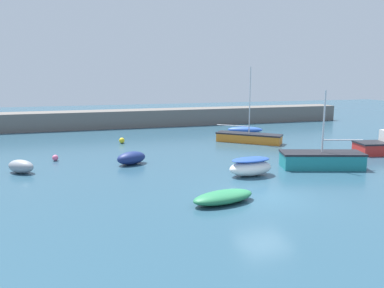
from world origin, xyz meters
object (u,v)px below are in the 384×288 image
open_tender_yellow (245,130)px  mooring_buoy_pink (55,158)px  dinghy_near_pier (131,158)px  rowboat_with_red_cover (251,167)px  rowboat_blue_near (223,197)px  fishing_dinghy_green (21,166)px  sailboat_short_mast (321,160)px  sailboat_tall_mast (249,138)px  mooring_buoy_yellow (122,141)px

open_tender_yellow → mooring_buoy_pink: open_tender_yellow is taller
dinghy_near_pier → rowboat_with_red_cover: rowboat_with_red_cover is taller
rowboat_with_red_cover → rowboat_blue_near: bearing=-134.2°
fishing_dinghy_green → mooring_buoy_pink: size_ratio=4.83×
sailboat_short_mast → open_tender_yellow: (1.71, 14.89, -0.22)m
open_tender_yellow → fishing_dinghy_green: fishing_dinghy_green is taller
mooring_buoy_pink → sailboat_tall_mast: bearing=9.4°
mooring_buoy_pink → mooring_buoy_yellow: (5.12, 5.42, 0.04)m
rowboat_blue_near → mooring_buoy_yellow: (-2.63, 16.79, -0.04)m
sailboat_tall_mast → mooring_buoy_yellow: sailboat_tall_mast is taller
mooring_buoy_pink → mooring_buoy_yellow: mooring_buoy_yellow is taller
sailboat_short_mast → open_tender_yellow: bearing=-79.2°
dinghy_near_pier → mooring_buoy_pink: size_ratio=5.69×
fishing_dinghy_green → rowboat_blue_near: bearing=179.9°
rowboat_with_red_cover → mooring_buoy_pink: (-11.03, 7.39, -0.33)m
dinghy_near_pier → open_tender_yellow: size_ratio=0.62×
dinghy_near_pier → mooring_buoy_yellow: 7.97m
dinghy_near_pier → open_tender_yellow: 16.67m
rowboat_blue_near → fishing_dinghy_green: (-9.52, 8.53, 0.11)m
rowboat_blue_near → rowboat_with_red_cover: 5.15m
dinghy_near_pier → fishing_dinghy_green: (-6.60, -0.30, -0.02)m
rowboat_with_red_cover → dinghy_near_pier: bearing=137.3°
sailboat_tall_mast → mooring_buoy_yellow: 10.95m
mooring_buoy_yellow → open_tender_yellow: bearing=11.0°
sailboat_short_mast → fishing_dinghy_green: bearing=4.3°
open_tender_yellow → rowboat_with_red_cover: (-6.80, -15.30, 0.23)m
sailboat_short_mast → dinghy_near_pier: 12.14m
mooring_buoy_pink → rowboat_with_red_cover: bearing=-33.8°
open_tender_yellow → rowboat_with_red_cover: 16.74m
sailboat_short_mast → mooring_buoy_pink: 17.56m
sailboat_short_mast → fishing_dinghy_green: size_ratio=2.71×
sailboat_short_mast → open_tender_yellow: size_ratio=1.43×
fishing_dinghy_green → mooring_buoy_yellow: 10.75m
dinghy_near_pier → rowboat_with_red_cover: size_ratio=0.84×
sailboat_short_mast → mooring_buoy_yellow: (-10.99, 12.41, -0.28)m
sailboat_tall_mast → rowboat_with_red_cover: sailboat_tall_mast is taller
sailboat_short_mast → mooring_buoy_yellow: sailboat_short_mast is taller
open_tender_yellow → mooring_buoy_yellow: size_ratio=7.76×
sailboat_short_mast → sailboat_tall_mast: size_ratio=0.83×
open_tender_yellow → sailboat_tall_mast: sailboat_tall_mast is taller
open_tender_yellow → fishing_dinghy_green: (-19.60, -10.74, 0.09)m
rowboat_blue_near → rowboat_with_red_cover: (3.28, 3.97, 0.25)m
open_tender_yellow → dinghy_near_pier: bearing=-118.4°
sailboat_short_mast → mooring_buoy_pink: sailboat_short_mast is taller
sailboat_short_mast → dinghy_near_pier: (-11.29, 4.45, -0.10)m
rowboat_blue_near → mooring_buoy_pink: bearing=112.8°
open_tender_yellow → sailboat_tall_mast: bearing=-89.1°
sailboat_short_mast → open_tender_yellow: 14.99m
sailboat_tall_mast → mooring_buoy_yellow: (-10.57, 2.82, -0.19)m
dinghy_near_pier → fishing_dinghy_green: dinghy_near_pier is taller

